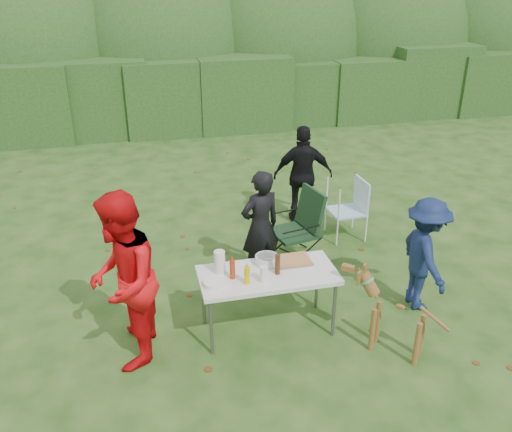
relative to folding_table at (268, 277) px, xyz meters
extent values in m
plane|color=#1E4211|center=(-0.22, 0.20, -0.69)|extent=(80.00, 80.00, 0.00)
cube|color=#23471C|center=(-0.22, 8.20, 0.16)|extent=(22.00, 1.40, 1.70)
ellipsoid|color=#3D6628|center=(-0.22, 9.80, 0.91)|extent=(20.00, 2.60, 3.20)
cube|color=silver|center=(0.00, 0.00, 0.03)|extent=(1.50, 0.70, 0.05)
cylinder|color=slate|center=(-0.68, -0.28, -0.34)|extent=(0.04, 0.04, 0.69)
cylinder|color=slate|center=(0.68, -0.28, -0.34)|extent=(0.04, 0.04, 0.69)
cylinder|color=slate|center=(-0.68, 0.28, -0.34)|extent=(0.04, 0.04, 0.69)
cylinder|color=slate|center=(0.68, 0.28, -0.34)|extent=(0.04, 0.04, 0.69)
imported|color=black|center=(0.18, 1.08, 0.07)|extent=(0.63, 0.51, 1.51)
imported|color=red|center=(-1.52, -0.13, 0.25)|extent=(0.83, 1.00, 1.87)
imported|color=black|center=(1.25, 2.62, 0.10)|extent=(0.97, 0.54, 1.57)
imported|color=#132149|center=(1.90, 0.03, 0.01)|extent=(0.58, 0.94, 1.40)
cube|color=#B7B7BA|center=(0.31, 0.15, 0.06)|extent=(0.45, 0.30, 0.02)
cube|color=#C08049|center=(0.31, 0.15, 0.09)|extent=(0.40, 0.26, 0.04)
cylinder|color=#E5BC00|center=(-0.27, -0.15, 0.15)|extent=(0.06, 0.06, 0.20)
cylinder|color=#9C2F10|center=(-0.39, -0.01, 0.16)|extent=(0.06, 0.06, 0.22)
cylinder|color=#47230F|center=(0.10, -0.04, 0.17)|extent=(0.06, 0.06, 0.24)
cylinder|color=white|center=(-0.50, 0.13, 0.18)|extent=(0.12, 0.12, 0.26)
cylinder|color=white|center=(-0.09, -0.15, 0.14)|extent=(0.08, 0.08, 0.18)
cylinder|color=silver|center=(0.04, 0.20, 0.10)|extent=(0.26, 0.26, 0.10)
cylinder|color=white|center=(-0.60, -0.10, 0.08)|extent=(0.24, 0.24, 0.05)
camera|label=1|loc=(-1.30, -4.86, 3.13)|focal=38.00mm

